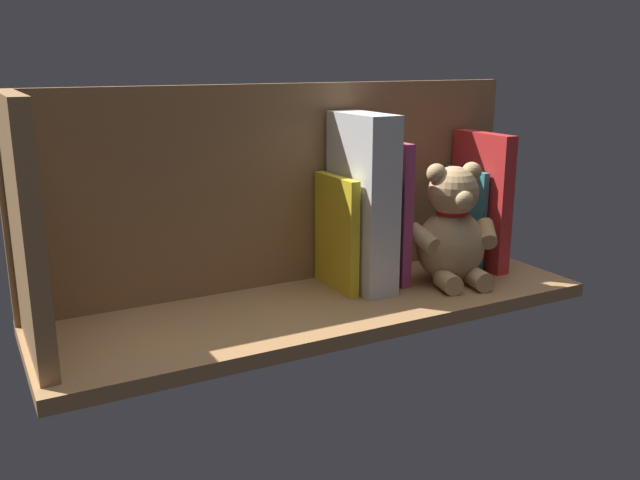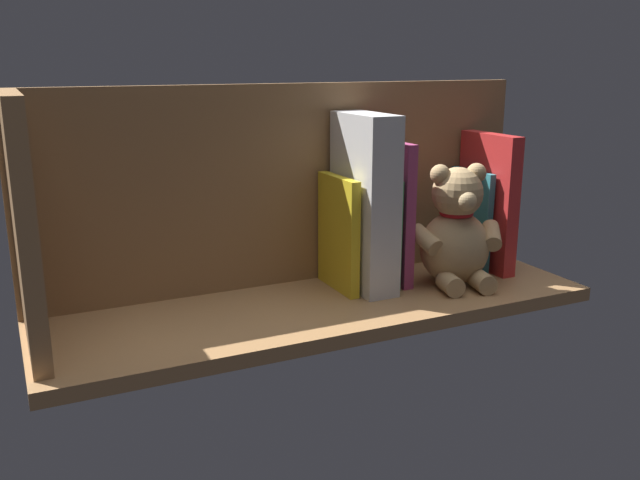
{
  "view_description": "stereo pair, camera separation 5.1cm",
  "coord_description": "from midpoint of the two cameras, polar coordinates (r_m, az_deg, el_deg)",
  "views": [
    {
      "loc": [
        48.87,
        90.79,
        37.5
      ],
      "look_at": [
        0.0,
        0.0,
        10.06
      ],
      "focal_mm": 38.52,
      "sensor_mm": 36.0,
      "label": 1
    },
    {
      "loc": [
        44.34,
        93.08,
        37.5
      ],
      "look_at": [
        0.0,
        0.0,
        10.06
      ],
      "focal_mm": 38.52,
      "sensor_mm": 36.0,
      "label": 2
    }
  ],
  "objects": [
    {
      "name": "book_0",
      "position": [
        1.28,
        12.09,
        3.23
      ],
      "size": [
        2.63,
        14.12,
        24.61
      ],
      "primitive_type": "cube",
      "color": "red",
      "rests_on": "ground_plane"
    },
    {
      "name": "shelf_back_panel",
      "position": [
        1.15,
        -4.01,
        4.52
      ],
      "size": [
        87.81,
        1.5,
        33.52
      ],
      "primitive_type": "cube",
      "color": "#976D44",
      "rests_on": "ground_plane"
    },
    {
      "name": "teddy_bear",
      "position": [
        1.18,
        9.72,
        0.78
      ],
      "size": [
        16.34,
        14.93,
        20.62
      ],
      "rotation": [
        0.0,
        0.0,
        -0.22
      ],
      "color": "tan",
      "rests_on": "ground_plane"
    },
    {
      "name": "book_3",
      "position": [
        1.17,
        3.57,
        0.9
      ],
      "size": [
        1.35,
        11.84,
        18.4
      ],
      "primitive_type": "cube",
      "rotation": [
        0.0,
        -0.01,
        0.0
      ],
      "color": "green",
      "rests_on": "ground_plane"
    },
    {
      "name": "shelf_side_divider",
      "position": [
        0.94,
        -24.7,
        0.82
      ],
      "size": [
        2.4,
        21.77,
        33.52
      ],
      "primitive_type": "cube",
      "color": "#A87A4C",
      "rests_on": "ground_plane"
    },
    {
      "name": "book_2",
      "position": [
        1.18,
        4.48,
        2.37
      ],
      "size": [
        1.85,
        11.98,
        24.12
      ],
      "primitive_type": "cube",
      "color": "#B23F72",
      "rests_on": "ground_plane"
    },
    {
      "name": "ground_plane",
      "position": [
        1.1,
        -1.33,
        -5.63
      ],
      "size": [
        87.81,
        27.77,
        2.2
      ],
      "primitive_type": "cube",
      "color": "#A87A4C"
    },
    {
      "name": "dictionary_thick_white",
      "position": [
        1.13,
        2.25,
        3.14
      ],
      "size": [
        5.64,
        14.36,
        29.01
      ],
      "primitive_type": "cube",
      "color": "silver",
      "rests_on": "ground_plane"
    },
    {
      "name": "book_4",
      "position": [
        1.13,
        0.08,
        0.56
      ],
      "size": [
        1.63,
        12.17,
        18.98
      ],
      "primitive_type": "cube",
      "color": "yellow",
      "rests_on": "ground_plane"
    },
    {
      "name": "book_1",
      "position": [
        1.28,
        10.72,
        1.82
      ],
      "size": [
        1.52,
        11.05,
        18.02
      ],
      "primitive_type": "cube",
      "rotation": [
        0.0,
        -0.02,
        0.0
      ],
      "color": "teal",
      "rests_on": "ground_plane"
    }
  ]
}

